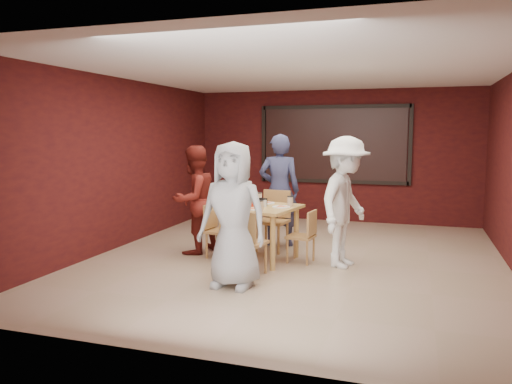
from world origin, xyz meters
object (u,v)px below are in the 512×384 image
(diner_right, at_px, (345,202))
(chair_left, at_px, (217,227))
(chair_front, at_px, (246,239))
(diner_left, at_px, (194,200))
(chair_right, at_px, (305,233))
(diner_back, at_px, (279,190))
(diner_front, at_px, (233,215))
(dining_table, at_px, (260,213))
(chair_back, at_px, (274,217))

(diner_right, bearing_deg, chair_left, 105.30)
(chair_front, bearing_deg, diner_right, 37.65)
(diner_right, bearing_deg, chair_front, 141.52)
(diner_left, bearing_deg, chair_right, 108.22)
(diner_back, bearing_deg, diner_front, 80.03)
(dining_table, bearing_deg, diner_right, 1.67)
(dining_table, height_order, diner_front, diner_front)
(diner_front, xyz_separation_m, diner_left, (-1.19, 1.44, -0.05))
(chair_left, relative_size, chair_right, 1.06)
(chair_front, distance_m, chair_left, 1.15)
(chair_back, xyz_separation_m, diner_left, (-1.14, -0.58, 0.30))
(diner_left, distance_m, diner_right, 2.38)
(chair_front, xyz_separation_m, chair_back, (-0.06, 1.58, 0.04))
(diner_left, relative_size, diner_right, 0.92)
(diner_front, xyz_separation_m, diner_back, (-0.06, 2.37, 0.04))
(chair_front, relative_size, diner_back, 0.47)
(chair_left, relative_size, diner_back, 0.44)
(diner_back, bearing_deg, chair_front, 80.61)
(diner_back, height_order, diner_left, diner_back)
(dining_table, distance_m, diner_right, 1.27)
(chair_right, relative_size, diner_front, 0.43)
(dining_table, distance_m, diner_front, 1.33)
(chair_front, xyz_separation_m, chair_left, (-0.76, 0.86, -0.04))
(chair_front, height_order, diner_left, diner_left)
(diner_front, distance_m, diner_left, 1.87)
(diner_back, relative_size, diner_right, 1.01)
(diner_back, bearing_deg, chair_right, 112.53)
(chair_right, xyz_separation_m, diner_left, (-1.80, 0.06, 0.41))
(chair_left, bearing_deg, chair_right, 3.32)
(chair_back, relative_size, chair_left, 1.18)
(diner_back, distance_m, diner_right, 1.61)
(chair_right, bearing_deg, dining_table, -174.33)
(chair_front, bearing_deg, chair_left, 131.56)
(chair_left, bearing_deg, diner_back, 56.83)
(diner_front, bearing_deg, diner_back, 94.35)
(chair_right, xyz_separation_m, diner_back, (-0.66, 0.99, 0.50))
(dining_table, relative_size, chair_left, 1.46)
(chair_back, bearing_deg, diner_front, -88.70)
(chair_front, relative_size, diner_front, 0.49)
(chair_back, xyz_separation_m, diner_front, (0.05, -2.02, 0.35))
(diner_front, xyz_separation_m, diner_right, (1.19, 1.35, 0.03))
(chair_right, bearing_deg, diner_left, 178.09)
(chair_right, xyz_separation_m, diner_front, (-0.61, -1.38, 0.46))
(diner_front, relative_size, diner_left, 1.06)
(dining_table, distance_m, chair_right, 0.73)
(chair_front, relative_size, chair_left, 1.09)
(dining_table, relative_size, diner_left, 0.70)
(chair_front, distance_m, diner_front, 0.60)
(dining_table, height_order, chair_back, dining_table)
(dining_table, height_order, diner_left, diner_left)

